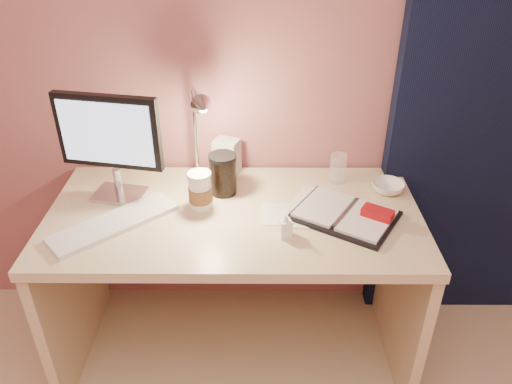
{
  "coord_description": "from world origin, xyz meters",
  "views": [
    {
      "loc": [
        0.09,
        -0.17,
        1.77
      ],
      "look_at": [
        0.08,
        1.33,
        0.85
      ],
      "focal_mm": 35.0,
      "sensor_mm": 36.0,
      "label": 1
    }
  ],
  "objects_px": {
    "desk_lamp": "(183,131)",
    "coffee_cup": "(200,191)",
    "clear_cup": "(338,168)",
    "monitor": "(111,138)",
    "desk": "(236,248)",
    "dark_jar": "(223,176)",
    "product_box": "(227,156)",
    "keyboard": "(114,223)",
    "bowl": "(388,187)",
    "lotion_bottle": "(285,224)",
    "planner": "(347,215)"
  },
  "relations": [
    {
      "from": "desk_lamp",
      "to": "coffee_cup",
      "type": "bearing_deg",
      "value": -79.48
    },
    {
      "from": "clear_cup",
      "to": "desk_lamp",
      "type": "bearing_deg",
      "value": -172.81
    },
    {
      "from": "monitor",
      "to": "coffee_cup",
      "type": "xyz_separation_m",
      "value": [
        0.33,
        -0.07,
        -0.18
      ]
    },
    {
      "from": "desk",
      "to": "dark_jar",
      "type": "relative_size",
      "value": 9.43
    },
    {
      "from": "monitor",
      "to": "product_box",
      "type": "distance_m",
      "value": 0.49
    },
    {
      "from": "dark_jar",
      "to": "product_box",
      "type": "bearing_deg",
      "value": 88.13
    },
    {
      "from": "keyboard",
      "to": "bowl",
      "type": "relative_size",
      "value": 3.57
    },
    {
      "from": "product_box",
      "to": "desk_lamp",
      "type": "distance_m",
      "value": 0.28
    },
    {
      "from": "coffee_cup",
      "to": "clear_cup",
      "type": "distance_m",
      "value": 0.58
    },
    {
      "from": "bowl",
      "to": "coffee_cup",
      "type": "bearing_deg",
      "value": -171.25
    },
    {
      "from": "lotion_bottle",
      "to": "dark_jar",
      "type": "height_order",
      "value": "dark_jar"
    },
    {
      "from": "monitor",
      "to": "product_box",
      "type": "bearing_deg",
      "value": 36.32
    },
    {
      "from": "clear_cup",
      "to": "planner",
      "type": "bearing_deg",
      "value": -89.41
    },
    {
      "from": "coffee_cup",
      "to": "lotion_bottle",
      "type": "relative_size",
      "value": 1.55
    },
    {
      "from": "keyboard",
      "to": "product_box",
      "type": "distance_m",
      "value": 0.56
    },
    {
      "from": "dark_jar",
      "to": "product_box",
      "type": "relative_size",
      "value": 0.99
    },
    {
      "from": "lotion_bottle",
      "to": "desk_lamp",
      "type": "relative_size",
      "value": 0.22
    },
    {
      "from": "clear_cup",
      "to": "dark_jar",
      "type": "height_order",
      "value": "dark_jar"
    },
    {
      "from": "product_box",
      "to": "desk_lamp",
      "type": "bearing_deg",
      "value": -113.8
    },
    {
      "from": "desk",
      "to": "desk_lamp",
      "type": "bearing_deg",
      "value": 156.17
    },
    {
      "from": "monitor",
      "to": "bowl",
      "type": "bearing_deg",
      "value": 12.97
    },
    {
      "from": "monitor",
      "to": "lotion_bottle",
      "type": "distance_m",
      "value": 0.72
    },
    {
      "from": "planner",
      "to": "lotion_bottle",
      "type": "height_order",
      "value": "lotion_bottle"
    },
    {
      "from": "keyboard",
      "to": "dark_jar",
      "type": "relative_size",
      "value": 3.13
    },
    {
      "from": "clear_cup",
      "to": "dark_jar",
      "type": "relative_size",
      "value": 0.81
    },
    {
      "from": "clear_cup",
      "to": "dark_jar",
      "type": "bearing_deg",
      "value": -168.96
    },
    {
      "from": "lotion_bottle",
      "to": "product_box",
      "type": "relative_size",
      "value": 0.63
    },
    {
      "from": "desk",
      "to": "lotion_bottle",
      "type": "relative_size",
      "value": 14.92
    },
    {
      "from": "lotion_bottle",
      "to": "desk_lamp",
      "type": "height_order",
      "value": "desk_lamp"
    },
    {
      "from": "desk",
      "to": "bowl",
      "type": "height_order",
      "value": "bowl"
    },
    {
      "from": "product_box",
      "to": "desk_lamp",
      "type": "xyz_separation_m",
      "value": [
        -0.15,
        -0.15,
        0.19
      ]
    },
    {
      "from": "lotion_bottle",
      "to": "dark_jar",
      "type": "xyz_separation_m",
      "value": [
        -0.23,
        0.29,
        0.03
      ]
    },
    {
      "from": "dark_jar",
      "to": "desk_lamp",
      "type": "distance_m",
      "value": 0.24
    },
    {
      "from": "monitor",
      "to": "coffee_cup",
      "type": "height_order",
      "value": "monitor"
    },
    {
      "from": "planner",
      "to": "monitor",
      "type": "bearing_deg",
      "value": -157.74
    },
    {
      "from": "product_box",
      "to": "dark_jar",
      "type": "bearing_deg",
      "value": -70.85
    },
    {
      "from": "keyboard",
      "to": "lotion_bottle",
      "type": "distance_m",
      "value": 0.62
    },
    {
      "from": "bowl",
      "to": "desk_lamp",
      "type": "height_order",
      "value": "desk_lamp"
    },
    {
      "from": "coffee_cup",
      "to": "lotion_bottle",
      "type": "height_order",
      "value": "coffee_cup"
    },
    {
      "from": "dark_jar",
      "to": "monitor",
      "type": "bearing_deg",
      "value": -175.65
    },
    {
      "from": "clear_cup",
      "to": "bowl",
      "type": "relative_size",
      "value": 0.92
    },
    {
      "from": "desk",
      "to": "coffee_cup",
      "type": "height_order",
      "value": "coffee_cup"
    },
    {
      "from": "monitor",
      "to": "planner",
      "type": "distance_m",
      "value": 0.92
    },
    {
      "from": "planner",
      "to": "desk_lamp",
      "type": "height_order",
      "value": "desk_lamp"
    },
    {
      "from": "lotion_bottle",
      "to": "planner",
      "type": "bearing_deg",
      "value": 25.24
    },
    {
      "from": "coffee_cup",
      "to": "bowl",
      "type": "relative_size",
      "value": 1.12
    },
    {
      "from": "bowl",
      "to": "product_box",
      "type": "xyz_separation_m",
      "value": [
        -0.65,
        0.16,
        0.05
      ]
    },
    {
      "from": "planner",
      "to": "dark_jar",
      "type": "distance_m",
      "value": 0.5
    },
    {
      "from": "clear_cup",
      "to": "product_box",
      "type": "height_order",
      "value": "product_box"
    },
    {
      "from": "clear_cup",
      "to": "monitor",
      "type": "bearing_deg",
      "value": -172.06
    }
  ]
}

